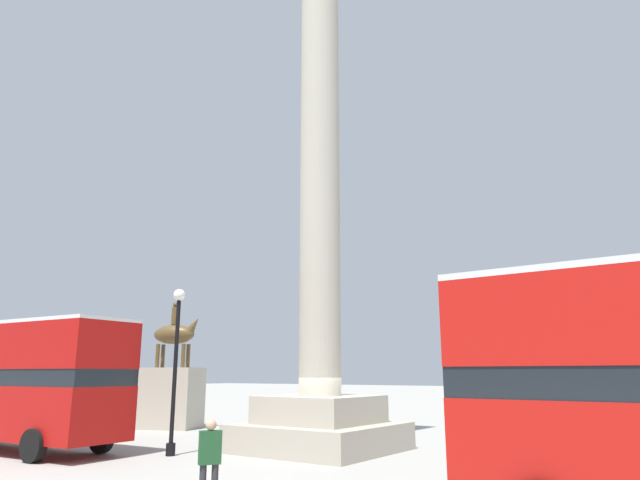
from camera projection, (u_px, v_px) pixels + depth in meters
ground_plane at (320, 451)px, 19.85m from camera, size 200.00×200.00×0.00m
monument_column at (320, 236)px, 21.61m from camera, size 4.95×4.95×23.08m
bus_b at (9, 379)px, 20.72m from camera, size 10.93×3.40×4.43m
equestrian_statue at (171, 389)px, 28.42m from camera, size 3.37×2.91×6.24m
street_lamp at (176, 362)px, 19.43m from camera, size 0.41×0.41×5.53m
pedestrian_near_lamp at (210, 457)px, 11.66m from camera, size 0.41×0.47×1.72m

